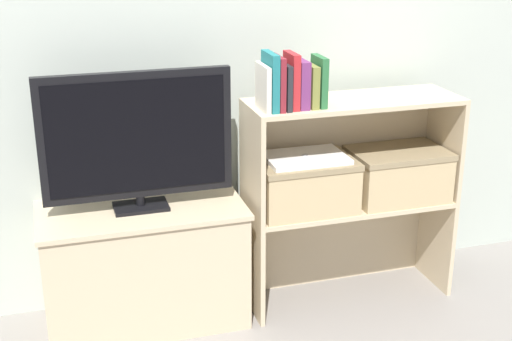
{
  "coord_description": "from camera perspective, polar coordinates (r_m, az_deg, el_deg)",
  "views": [
    {
      "loc": [
        -0.81,
        -2.51,
        1.67
      ],
      "look_at": [
        0.0,
        0.16,
        0.65
      ],
      "focal_mm": 50.0,
      "sensor_mm": 36.0,
      "label": 1
    }
  ],
  "objects": [
    {
      "name": "book_charcoal",
      "position": [
        2.84,
        2.28,
        6.75
      ],
      "size": [
        0.02,
        0.15,
        0.18
      ],
      "color": "#232328",
      "rests_on": "bookshelf_upper_tier"
    },
    {
      "name": "book_maroon",
      "position": [
        2.83,
        1.73,
        7.04
      ],
      "size": [
        0.02,
        0.15,
        0.21
      ],
      "color": "maroon",
      "rests_on": "bookshelf_upper_tier"
    },
    {
      "name": "bookshelf_lower_tier",
      "position": [
        3.3,
        6.91,
        -4.79
      ],
      "size": [
        0.92,
        0.32,
        0.46
      ],
      "color": "#CCB793",
      "rests_on": "ground_plane"
    },
    {
      "name": "book_crimson",
      "position": [
        2.85,
        2.86,
        7.2
      ],
      "size": [
        0.03,
        0.13,
        0.22
      ],
      "color": "#B22328",
      "rests_on": "bookshelf_upper_tier"
    },
    {
      "name": "book_plum",
      "position": [
        2.87,
        3.58,
        6.94
      ],
      "size": [
        0.04,
        0.13,
        0.19
      ],
      "color": "#6B2D66",
      "rests_on": "bookshelf_upper_tier"
    },
    {
      "name": "tv_stand",
      "position": [
        3.07,
        -8.92,
        -7.49
      ],
      "size": [
        0.84,
        0.43,
        0.53
      ],
      "color": "#CCB793",
      "rests_on": "ground_plane"
    },
    {
      "name": "book_olive",
      "position": [
        2.88,
        4.38,
        6.79
      ],
      "size": [
        0.03,
        0.13,
        0.17
      ],
      "color": "olive",
      "rests_on": "bookshelf_upper_tier"
    },
    {
      "name": "laptop",
      "position": [
        3.01,
        3.96,
        1.04
      ],
      "size": [
        0.34,
        0.24,
        0.02
      ],
      "color": "white",
      "rests_on": "storage_basket_left"
    },
    {
      "name": "book_teal",
      "position": [
        2.82,
        1.15,
        7.14
      ],
      "size": [
        0.03,
        0.15,
        0.23
      ],
      "color": "#1E7075",
      "rests_on": "bookshelf_upper_tier"
    },
    {
      "name": "storage_basket_left",
      "position": [
        3.05,
        3.91,
        -0.95
      ],
      "size": [
        0.42,
        0.29,
        0.22
      ],
      "color": "tan",
      "rests_on": "bookshelf_lower_tier"
    },
    {
      "name": "book_forest",
      "position": [
        2.89,
        5.08,
        7.13
      ],
      "size": [
        0.03,
        0.13,
        0.2
      ],
      "color": "#286638",
      "rests_on": "bookshelf_upper_tier"
    },
    {
      "name": "wall_back",
      "position": [
        3.1,
        -1.55,
        11.27
      ],
      "size": [
        10.0,
        0.05,
        2.4
      ],
      "color": "#B2BCB2",
      "rests_on": "ground_plane"
    },
    {
      "name": "bookshelf_upper_tier",
      "position": [
        3.14,
        7.26,
        2.94
      ],
      "size": [
        0.92,
        0.32,
        0.47
      ],
      "color": "#CCB793",
      "rests_on": "bookshelf_lower_tier"
    },
    {
      "name": "ground_plane",
      "position": [
        3.12,
        0.88,
        -12.34
      ],
      "size": [
        16.0,
        16.0,
        0.0
      ],
      "primitive_type": "plane",
      "color": "gray"
    },
    {
      "name": "book_ivory",
      "position": [
        2.82,
        0.57,
        6.65
      ],
      "size": [
        0.02,
        0.16,
        0.18
      ],
      "color": "silver",
      "rests_on": "bookshelf_upper_tier"
    },
    {
      "name": "storage_basket_right",
      "position": [
        3.22,
        11.26,
        -0.12
      ],
      "size": [
        0.42,
        0.29,
        0.22
      ],
      "color": "tan",
      "rests_on": "bookshelf_lower_tier"
    },
    {
      "name": "tv",
      "position": [
        2.86,
        -9.51,
        2.58
      ],
      "size": [
        0.76,
        0.14,
        0.57
      ],
      "color": "black",
      "rests_on": "tv_stand"
    }
  ]
}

